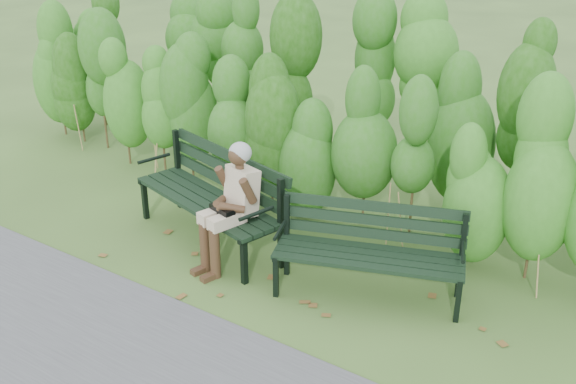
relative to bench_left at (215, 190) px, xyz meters
The scene contains 6 objects.
ground 1.09m from the bench_left, 15.33° to the right, with size 80.00×80.00×0.00m, color #3D5626.
hedge_band 1.96m from the bench_left, 61.31° to the left, with size 11.04×1.67×2.42m.
leaf_litter 1.69m from the bench_left, ahead, with size 5.35×2.28×0.01m.
bench_left is the anchor object (origin of this frame).
bench_right 1.91m from the bench_left, ahead, with size 1.85×1.13×0.88m.
seated_woman 0.63m from the bench_left, 33.93° to the right, with size 0.52×0.77×1.32m.
Camera 1 is at (3.47, -4.83, 3.59)m, focal length 42.00 mm.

